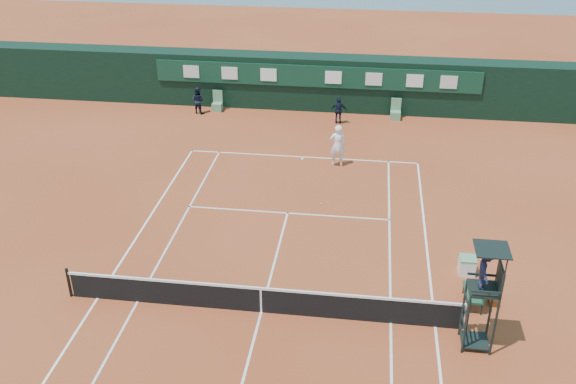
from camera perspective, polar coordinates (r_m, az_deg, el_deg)
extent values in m
plane|color=#A64927|center=(20.93, -2.39, -10.61)|extent=(90.00, 90.00, 0.00)
cube|color=white|center=(31.00, 1.31, 3.14)|extent=(11.05, 0.08, 0.01)
cube|color=white|center=(20.86, 12.95, -11.58)|extent=(0.08, 23.85, 0.01)
cube|color=white|center=(22.38, -16.55, -9.02)|extent=(0.08, 23.85, 0.01)
cube|color=silver|center=(20.74, 9.12, -11.41)|extent=(0.08, 23.85, 0.01)
cube|color=silver|center=(21.90, -13.21, -9.45)|extent=(0.08, 23.85, 0.01)
cube|color=silver|center=(26.16, -0.03, -1.89)|extent=(8.31, 0.08, 0.01)
cube|color=silver|center=(20.93, -2.39, -10.60)|extent=(0.08, 12.88, 0.01)
cube|color=white|center=(30.86, 1.28, 3.02)|extent=(0.08, 0.30, 0.01)
cube|color=black|center=(20.65, -2.41, -9.64)|extent=(12.60, 0.04, 0.90)
cube|color=white|center=(20.36, -2.44, -8.57)|extent=(12.80, 0.06, 0.08)
cube|color=white|center=(20.64, -2.41, -9.62)|extent=(0.06, 0.05, 0.92)
cylinder|color=black|center=(20.65, 15.68, -10.51)|extent=(0.10, 0.10, 1.10)
cylinder|color=black|center=(22.43, -18.90, -7.62)|extent=(0.10, 0.10, 1.10)
cube|color=black|center=(36.81, 2.54, 9.73)|extent=(40.00, 1.50, 3.00)
cube|color=#0F3725|center=(35.86, 2.44, 10.23)|extent=(18.00, 0.10, 1.20)
cube|color=silver|center=(37.04, -8.60, 10.53)|extent=(0.90, 0.04, 0.70)
cube|color=silver|center=(36.51, -5.22, 10.47)|extent=(0.90, 0.04, 0.70)
cube|color=white|center=(36.10, -1.75, 10.37)|extent=(0.90, 0.04, 0.70)
cube|color=white|center=(35.72, 4.05, 10.12)|extent=(0.90, 0.04, 0.70)
cube|color=silver|center=(35.67, 7.63, 9.91)|extent=(0.90, 0.04, 0.70)
cube|color=white|center=(35.75, 11.20, 9.67)|extent=(0.90, 0.04, 0.70)
cube|color=silver|center=(35.91, 14.10, 9.44)|extent=(0.90, 0.04, 0.70)
cube|color=#63976D|center=(36.88, -6.30, 7.53)|extent=(0.55, 0.50, 0.46)
cube|color=#5B8B66|center=(36.89, -6.27, 8.48)|extent=(0.55, 0.06, 0.70)
cube|color=#5F9169|center=(35.92, 9.52, 6.74)|extent=(0.55, 0.50, 0.46)
cube|color=#5F9169|center=(35.93, 9.58, 7.71)|extent=(0.55, 0.06, 0.70)
cylinder|color=black|center=(19.52, 15.53, -11.38)|extent=(0.07, 0.07, 2.00)
cylinder|color=black|center=(20.14, 15.28, -9.95)|extent=(0.07, 0.07, 2.00)
cylinder|color=black|center=(19.66, 17.87, -11.44)|extent=(0.07, 0.07, 2.00)
cylinder|color=black|center=(20.28, 17.55, -10.02)|extent=(0.07, 0.07, 2.00)
cube|color=black|center=(19.28, 16.98, -8.27)|extent=(0.85, 0.85, 0.08)
cube|color=black|center=(19.13, 18.33, -7.32)|extent=(0.06, 0.85, 0.80)
cube|color=black|center=(18.82, 17.23, -8.50)|extent=(0.85, 0.05, 0.06)
cube|color=black|center=(19.50, 16.90, -7.04)|extent=(0.85, 0.05, 0.06)
cylinder|color=black|center=(18.56, 18.73, -6.89)|extent=(0.04, 0.04, 1.00)
cylinder|color=black|center=(19.21, 18.35, -5.53)|extent=(0.04, 0.04, 1.00)
cube|color=black|center=(18.54, 17.71, -4.87)|extent=(0.95, 0.95, 0.04)
cube|color=black|center=(20.42, 16.23, -12.56)|extent=(0.80, 0.80, 0.05)
cube|color=black|center=(20.20, 15.18, -11.99)|extent=(0.04, 0.80, 0.04)
cube|color=black|center=(19.95, 15.33, -11.10)|extent=(0.04, 0.80, 0.04)
cube|color=black|center=(19.70, 15.48, -10.20)|extent=(0.04, 0.80, 0.04)
cube|color=black|center=(19.47, 15.63, -9.27)|extent=(0.04, 0.80, 0.04)
imported|color=#191932|center=(18.89, 17.11, -6.60)|extent=(0.47, 0.82, 1.28)
cube|color=#1B442E|center=(21.82, 16.14, -8.58)|extent=(0.55, 1.20, 0.08)
cube|color=#173A27|center=(21.66, 16.92, -7.86)|extent=(0.06, 1.20, 0.60)
cylinder|color=black|center=(21.49, 15.64, -9.95)|extent=(0.04, 0.04, 0.41)
cylinder|color=black|center=(21.56, 16.81, -9.99)|extent=(0.04, 0.04, 0.41)
cylinder|color=black|center=(22.36, 15.33, -8.23)|extent=(0.04, 0.04, 0.41)
cylinder|color=black|center=(22.43, 16.45, -8.27)|extent=(0.04, 0.04, 0.41)
cube|color=black|center=(22.33, 17.79, -8.91)|extent=(0.37, 0.73, 0.27)
cube|color=white|center=(23.31, 15.62, -6.35)|extent=(0.55, 0.55, 0.60)
cube|color=#5E906B|center=(23.13, 15.72, -5.70)|extent=(0.57, 0.57, 0.05)
sphere|color=#ADCF30|center=(26.81, 2.94, -1.07)|extent=(0.07, 0.07, 0.07)
imported|color=white|center=(29.85, 4.43, 4.15)|extent=(0.76, 0.52, 2.02)
imported|color=black|center=(36.50, -8.01, 8.07)|extent=(0.88, 0.78, 1.50)
imported|color=black|center=(34.82, 4.54, 7.23)|extent=(0.87, 0.39, 1.47)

